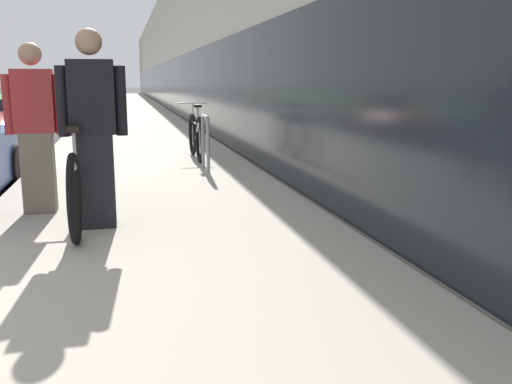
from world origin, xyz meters
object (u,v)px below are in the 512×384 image
person_rider (93,130)px  vintage_roadster_curbside (2,129)px  tandem_bicycle (81,179)px  person_bystander (35,129)px  bike_rack_hoop (205,137)px  cruiser_bike_nearest (196,136)px

person_rider → vintage_roadster_curbside: (-2.30, 7.80, -0.59)m
tandem_bicycle → person_bystander: bearing=134.4°
person_rider → person_bystander: 0.98m
person_bystander → bike_rack_hoop: person_bystander is taller
person_bystander → vintage_roadster_curbside: person_bystander is taller
bike_rack_hoop → cruiser_bike_nearest: size_ratio=0.48×
person_rider → tandem_bicycle: bearing=117.5°
person_rider → person_bystander: size_ratio=1.05×
person_bystander → bike_rack_hoop: 3.19m
person_bystander → cruiser_bike_nearest: size_ratio=0.99×
cruiser_bike_nearest → vintage_roadster_curbside: bearing=139.0°
person_rider → person_bystander: person_rider is taller
tandem_bicycle → bike_rack_hoop: (1.64, 2.85, 0.10)m
person_rider → vintage_roadster_curbside: bearing=106.4°
cruiser_bike_nearest → bike_rack_hoop: bearing=-91.0°
tandem_bicycle → person_rider: bearing=-62.5°
cruiser_bike_nearest → vintage_roadster_curbside: (-3.80, 3.30, -0.08)m
vintage_roadster_curbside → cruiser_bike_nearest: bearing=-41.0°
tandem_bicycle → cruiser_bike_nearest: (1.66, 4.20, -0.01)m
tandem_bicycle → person_bystander: 0.80m
person_rider → bike_rack_hoop: bearing=64.9°
tandem_bicycle → vintage_roadster_curbside: size_ratio=0.61×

